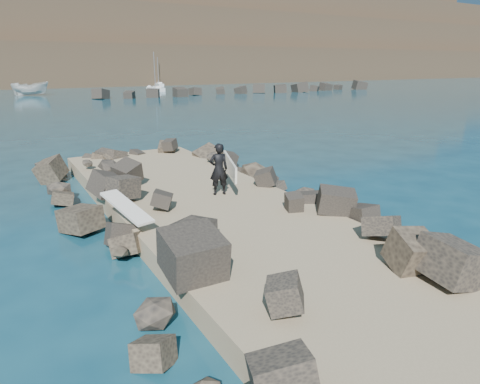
# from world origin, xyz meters

# --- Properties ---
(ground) EXTENTS (800.00, 800.00, 0.00)m
(ground) POSITION_xyz_m (0.00, 0.00, 0.00)
(ground) COLOR #0F384C
(ground) RESTS_ON ground
(jetty) EXTENTS (6.00, 26.00, 0.60)m
(jetty) POSITION_xyz_m (0.00, -2.00, 0.30)
(jetty) COLOR #8C7759
(jetty) RESTS_ON ground
(riprap_left) EXTENTS (2.60, 22.00, 1.00)m
(riprap_left) POSITION_xyz_m (-2.90, -1.50, 0.50)
(riprap_left) COLOR black
(riprap_left) RESTS_ON ground
(riprap_right) EXTENTS (2.60, 22.00, 1.00)m
(riprap_right) POSITION_xyz_m (2.90, -1.50, 0.50)
(riprap_right) COLOR black
(riprap_right) RESTS_ON ground
(breakwater_secondary) EXTENTS (52.00, 4.00, 1.20)m
(breakwater_secondary) POSITION_xyz_m (35.00, 55.00, 0.60)
(breakwater_secondary) COLOR black
(breakwater_secondary) RESTS_ON ground
(headland) EXTENTS (360.00, 140.00, 32.00)m
(headland) POSITION_xyz_m (10.00, 160.00, 16.00)
(headland) COLOR #2D4919
(headland) RESTS_ON ground
(surfboard_resting) EXTENTS (1.04, 2.22, 0.07)m
(surfboard_resting) POSITION_xyz_m (-3.00, 0.34, 1.04)
(surfboard_resting) COLOR white
(surfboard_resting) RESTS_ON riprap_left
(boat_imported) EXTENTS (6.21, 3.63, 2.26)m
(boat_imported) POSITION_xyz_m (0.37, 69.59, 1.13)
(boat_imported) COLOR silver
(boat_imported) RESTS_ON ground
(surfer_with_board) EXTENTS (1.22, 2.21, 1.86)m
(surfer_with_board) POSITION_xyz_m (0.77, 1.72, 1.54)
(surfer_with_board) COLOR black
(surfer_with_board) RESTS_ON jetty
(sailboat_f) EXTENTS (1.75, 5.57, 6.77)m
(sailboat_f) POSITION_xyz_m (29.49, 88.36, 0.35)
(sailboat_f) COLOR silver
(sailboat_f) RESTS_ON ground
(sailboat_d) EXTENTS (1.79, 6.15, 7.43)m
(sailboat_d) POSITION_xyz_m (22.62, 70.94, 0.35)
(sailboat_d) COLOR silver
(sailboat_d) RESTS_ON ground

